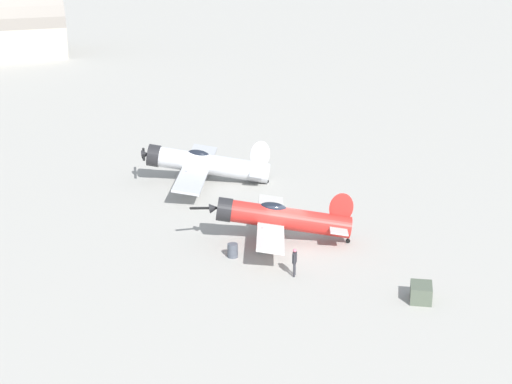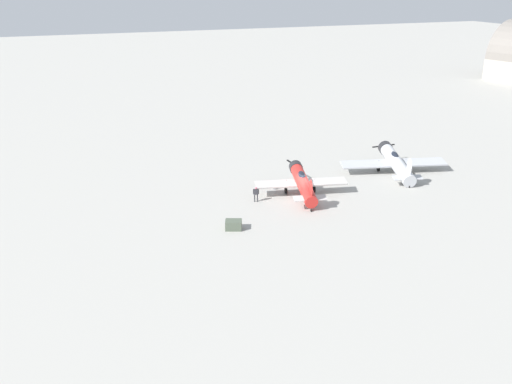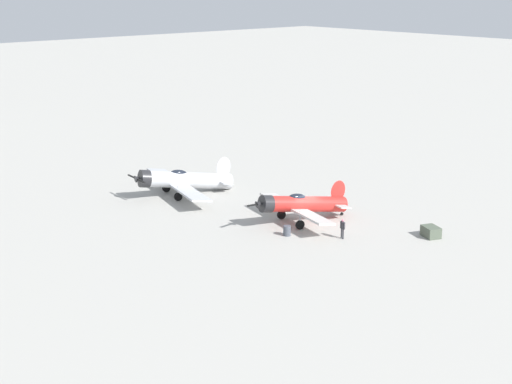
{
  "view_description": "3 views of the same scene",
  "coord_description": "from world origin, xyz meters",
  "px_view_note": "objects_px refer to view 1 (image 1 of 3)",
  "views": [
    {
      "loc": [
        12.09,
        46.53,
        18.75
      ],
      "look_at": [
        0.69,
        -5.68,
        1.6
      ],
      "focal_mm": 57.6,
      "sensor_mm": 36.0,
      "label": 1
    },
    {
      "loc": [
        -50.81,
        25.61,
        22.41
      ],
      "look_at": [
        0.82,
        5.13,
        1.1
      ],
      "focal_mm": 39.49,
      "sensor_mm": 36.0,
      "label": 2
    },
    {
      "loc": [
        44.13,
        43.69,
        20.39
      ],
      "look_at": [
        0.69,
        -5.68,
        1.6
      ],
      "focal_mm": 52.43,
      "sensor_mm": 36.0,
      "label": 3
    }
  ],
  "objects_px": {
    "airplane_mid_apron": "(204,164)",
    "ground_crew_mechanic": "(295,259)",
    "fuel_drum": "(233,250)",
    "airplane_foreground": "(279,218)",
    "equipment_crate": "(421,293)"
  },
  "relations": [
    {
      "from": "airplane_foreground",
      "to": "fuel_drum",
      "type": "height_order",
      "value": "airplane_foreground"
    },
    {
      "from": "airplane_mid_apron",
      "to": "fuel_drum",
      "type": "bearing_deg",
      "value": 102.8
    },
    {
      "from": "airplane_foreground",
      "to": "ground_crew_mechanic",
      "type": "distance_m",
      "value": 5.29
    },
    {
      "from": "airplane_foreground",
      "to": "equipment_crate",
      "type": "height_order",
      "value": "airplane_foreground"
    },
    {
      "from": "equipment_crate",
      "to": "fuel_drum",
      "type": "height_order",
      "value": "equipment_crate"
    },
    {
      "from": "airplane_foreground",
      "to": "airplane_mid_apron",
      "type": "height_order",
      "value": "airplane_mid_apron"
    },
    {
      "from": "airplane_mid_apron",
      "to": "equipment_crate",
      "type": "bearing_deg",
      "value": 123.92
    },
    {
      "from": "ground_crew_mechanic",
      "to": "equipment_crate",
      "type": "height_order",
      "value": "ground_crew_mechanic"
    },
    {
      "from": "equipment_crate",
      "to": "ground_crew_mechanic",
      "type": "bearing_deg",
      "value": -38.57
    },
    {
      "from": "airplane_mid_apron",
      "to": "ground_crew_mechanic",
      "type": "height_order",
      "value": "airplane_mid_apron"
    },
    {
      "from": "ground_crew_mechanic",
      "to": "equipment_crate",
      "type": "distance_m",
      "value": 7.33
    },
    {
      "from": "airplane_mid_apron",
      "to": "ground_crew_mechanic",
      "type": "relative_size",
      "value": 7.89
    },
    {
      "from": "airplane_foreground",
      "to": "fuel_drum",
      "type": "relative_size",
      "value": 12.06
    },
    {
      "from": "fuel_drum",
      "to": "airplane_mid_apron",
      "type": "bearing_deg",
      "value": -92.52
    },
    {
      "from": "airplane_foreground",
      "to": "equipment_crate",
      "type": "relative_size",
      "value": 5.52
    }
  ]
}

